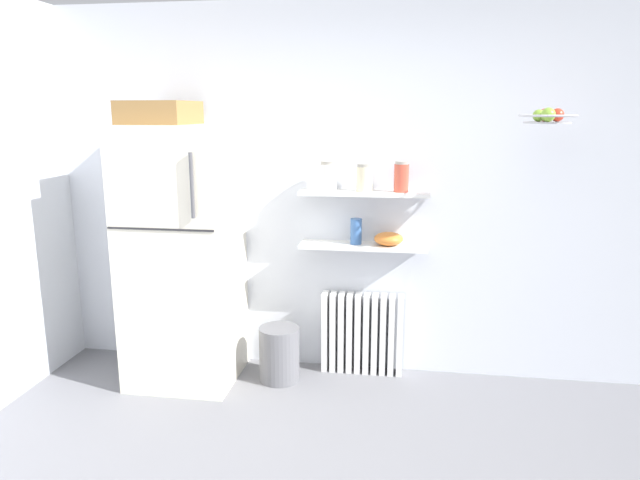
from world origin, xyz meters
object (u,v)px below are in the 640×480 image
at_px(shelf_bowl, 389,239).
at_px(trash_bin, 279,354).
at_px(radiator, 362,333).
at_px(vase, 356,231).
at_px(hanging_fruit_basket, 548,117).
at_px(refrigerator, 182,251).
at_px(storage_jar_2, 401,177).
at_px(storage_jar_0, 328,176).
at_px(storage_jar_1, 364,178).

bearing_deg(shelf_bowl, trash_bin, -165.58).
bearing_deg(radiator, trash_bin, -158.77).
distance_m(radiator, trash_bin, 0.62).
xyz_separation_m(vase, hanging_fruit_basket, (1.14, -0.28, 0.78)).
distance_m(refrigerator, radiator, 1.41).
relative_size(storage_jar_2, hanging_fruit_basket, 0.62).
relative_size(storage_jar_0, shelf_bowl, 1.00).
height_order(storage_jar_2, vase, storage_jar_2).
height_order(vase, shelf_bowl, vase).
bearing_deg(storage_jar_1, radiator, 90.00).
relative_size(refrigerator, radiator, 3.27).
distance_m(refrigerator, hanging_fruit_basket, 2.49).
bearing_deg(shelf_bowl, vase, 180.00).
bearing_deg(radiator, hanging_fruit_basket, -15.62).
height_order(storage_jar_0, vase, storage_jar_0).
distance_m(storage_jar_2, trash_bin, 1.50).
xyz_separation_m(storage_jar_0, shelf_bowl, (0.42, -0.00, -0.42)).
distance_m(refrigerator, storage_jar_2, 1.58).
xyz_separation_m(storage_jar_2, trash_bin, (-0.81, -0.19, -1.24)).
bearing_deg(storage_jar_2, refrigerator, -171.15).
relative_size(trash_bin, hanging_fruit_basket, 1.18).
distance_m(trash_bin, hanging_fruit_basket, 2.33).
bearing_deg(storage_jar_0, storage_jar_2, -0.00).
bearing_deg(shelf_bowl, radiator, 170.14).
bearing_deg(radiator, vase, -150.00).
xyz_separation_m(refrigerator, vase, (1.18, 0.23, 0.13)).
distance_m(radiator, vase, 0.76).
bearing_deg(hanging_fruit_basket, vase, 166.47).
bearing_deg(hanging_fruit_basket, shelf_bowl, 163.34).
height_order(refrigerator, shelf_bowl, refrigerator).
height_order(storage_jar_2, shelf_bowl, storage_jar_2).
xyz_separation_m(storage_jar_2, shelf_bowl, (-0.07, 0.00, -0.43)).
xyz_separation_m(trash_bin, hanging_fruit_basket, (1.66, -0.09, 1.64)).
height_order(vase, trash_bin, vase).
bearing_deg(shelf_bowl, storage_jar_1, 180.00).
bearing_deg(vase, hanging_fruit_basket, -13.53).
bearing_deg(storage_jar_2, trash_bin, -166.85).
relative_size(storage_jar_1, trash_bin, 0.48).
xyz_separation_m(radiator, storage_jar_0, (-0.25, -0.03, 1.14)).
bearing_deg(storage_jar_0, hanging_fruit_basket, -11.61).
xyz_separation_m(storage_jar_1, vase, (-0.05, 0.00, -0.37)).
relative_size(storage_jar_1, shelf_bowl, 0.93).
height_order(refrigerator, radiator, refrigerator).
xyz_separation_m(radiator, shelf_bowl, (0.17, -0.03, 0.71)).
height_order(storage_jar_0, storage_jar_2, storage_jar_2).
height_order(storage_jar_1, storage_jar_2, storage_jar_2).
relative_size(radiator, storage_jar_1, 3.18).
xyz_separation_m(refrigerator, hanging_fruit_basket, (2.32, -0.05, 0.91)).
height_order(radiator, storage_jar_0, storage_jar_0).
relative_size(storage_jar_1, vase, 1.04).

